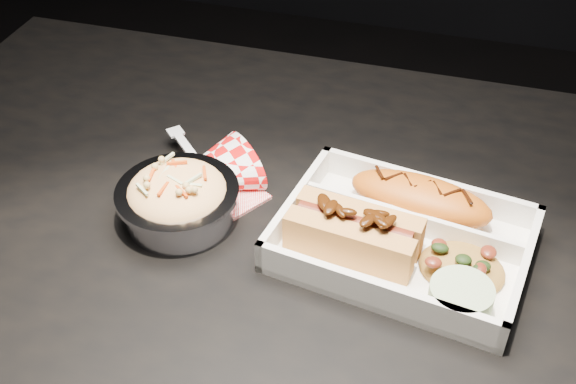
# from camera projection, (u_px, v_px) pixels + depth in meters

# --- Properties ---
(dining_table) EXTENTS (1.20, 0.80, 0.75)m
(dining_table) POSITION_uv_depth(u_px,v_px,m) (334.00, 316.00, 0.80)
(dining_table) COLOR black
(dining_table) RESTS_ON ground
(food_tray) EXTENTS (0.27, 0.22, 0.04)m
(food_tray) POSITION_uv_depth(u_px,v_px,m) (403.00, 243.00, 0.75)
(food_tray) COLOR white
(food_tray) RESTS_ON dining_table
(fried_pastry) EXTENTS (0.16, 0.09, 0.04)m
(fried_pastry) POSITION_uv_depth(u_px,v_px,m) (420.00, 198.00, 0.77)
(fried_pastry) COLOR #C05A13
(fried_pastry) RESTS_ON food_tray
(hotdog) EXTENTS (0.14, 0.07, 0.06)m
(hotdog) POSITION_uv_depth(u_px,v_px,m) (354.00, 230.00, 0.73)
(hotdog) COLOR #CA8A45
(hotdog) RESTS_ON food_tray
(fried_rice_mound) EXTENTS (0.10, 0.08, 0.03)m
(fried_rice_mound) POSITION_uv_depth(u_px,v_px,m) (463.00, 260.00, 0.71)
(fried_rice_mound) COLOR #AF7A32
(fried_rice_mound) RESTS_ON food_tray
(cupcake_liner) EXTENTS (0.06, 0.06, 0.03)m
(cupcake_liner) POSITION_uv_depth(u_px,v_px,m) (460.00, 299.00, 0.67)
(cupcake_liner) COLOR #A4BB8D
(cupcake_liner) RESTS_ON food_tray
(foil_coleslaw_cup) EXTENTS (0.13, 0.13, 0.07)m
(foil_coleslaw_cup) POSITION_uv_depth(u_px,v_px,m) (178.00, 198.00, 0.77)
(foil_coleslaw_cup) COLOR silver
(foil_coleslaw_cup) RESTS_ON dining_table
(napkin_fork) EXTENTS (0.16, 0.15, 0.10)m
(napkin_fork) POSITION_uv_depth(u_px,v_px,m) (205.00, 175.00, 0.82)
(napkin_fork) COLOR red
(napkin_fork) RESTS_ON dining_table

